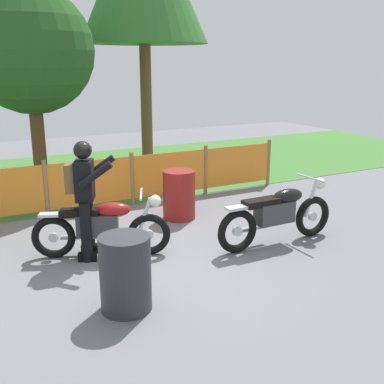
# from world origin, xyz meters

# --- Properties ---
(ground) EXTENTS (24.00, 24.00, 0.02)m
(ground) POSITION_xyz_m (0.00, 0.00, -0.01)
(ground) COLOR slate
(grass_verge) EXTENTS (24.00, 5.85, 0.01)m
(grass_verge) POSITION_xyz_m (0.00, 5.68, 0.01)
(grass_verge) COLOR #427A33
(grass_verge) RESTS_ON ground
(barrier_fence) EXTENTS (8.34, 0.08, 1.05)m
(barrier_fence) POSITION_xyz_m (-0.00, 2.75, 0.54)
(barrier_fence) COLOR olive
(barrier_fence) RESTS_ON ground
(tree_leftmost) EXTENTS (2.52, 2.52, 4.21)m
(tree_leftmost) POSITION_xyz_m (-0.59, 4.43, 2.93)
(tree_leftmost) COLOR brown
(tree_leftmost) RESTS_ON ground
(motorcycle_lead) EXTENTS (2.11, 0.62, 1.00)m
(motorcycle_lead) POSITION_xyz_m (2.04, -0.25, 0.48)
(motorcycle_lead) COLOR black
(motorcycle_lead) RESTS_ON ground
(motorcycle_trailing) EXTENTS (1.86, 0.95, 0.94)m
(motorcycle_trailing) POSITION_xyz_m (-0.49, 0.55, 0.46)
(motorcycle_trailing) COLOR black
(motorcycle_trailing) RESTS_ON ground
(rider_trailing) EXTENTS (0.78, 0.69, 1.69)m
(rider_trailing) POSITION_xyz_m (-0.69, 0.63, 0.95)
(rider_trailing) COLOR black
(rider_trailing) RESTS_ON ground
(oil_drum) EXTENTS (0.58, 0.58, 0.88)m
(oil_drum) POSITION_xyz_m (1.25, 1.56, 0.44)
(oil_drum) COLOR maroon
(oil_drum) RESTS_ON ground
(spare_drum) EXTENTS (0.58, 0.58, 0.88)m
(spare_drum) POSITION_xyz_m (-0.72, -1.05, 0.44)
(spare_drum) COLOR #2D2D33
(spare_drum) RESTS_ON ground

